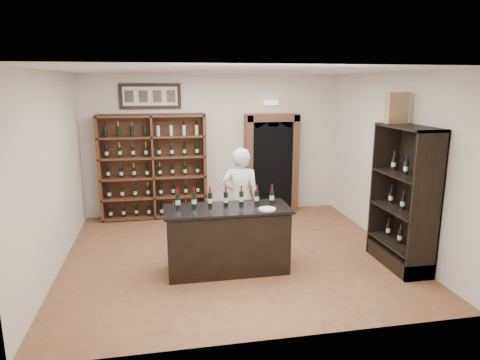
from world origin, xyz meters
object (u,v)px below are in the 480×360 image
wine_shelf (153,167)px  shopkeeper (241,199)px  tasting_counter (227,240)px  counter_bottle_0 (178,201)px  wine_crate (397,108)px  side_cabinet (404,219)px

wine_shelf → shopkeeper: size_ratio=1.24×
tasting_counter → counter_bottle_0: 0.95m
counter_bottle_0 → wine_crate: 3.66m
wine_shelf → counter_bottle_0: (0.38, -2.81, 0.01)m
wine_shelf → wine_crate: wine_crate is taller
shopkeeper → tasting_counter: bearing=81.9°
counter_bottle_0 → side_cabinet: (3.44, -0.42, -0.35)m
counter_bottle_0 → side_cabinet: side_cabinet is taller
wine_shelf → side_cabinet: same height
shopkeeper → wine_crate: wine_crate is taller
tasting_counter → wine_crate: wine_crate is taller
tasting_counter → side_cabinet: size_ratio=0.85×
counter_bottle_0 → shopkeeper: (1.09, 0.73, -0.22)m
side_cabinet → tasting_counter: bearing=173.7°
counter_bottle_0 → shopkeeper: 1.33m
wine_crate → counter_bottle_0: bearing=178.3°
counter_bottle_0 → wine_shelf: bearing=97.7°
wine_shelf → tasting_counter: size_ratio=1.17×
shopkeeper → counter_bottle_0: bearing=49.2°
wine_shelf → shopkeeper: (1.47, -2.08, -0.21)m
shopkeeper → wine_crate: (2.32, -0.76, 1.55)m
counter_bottle_0 → side_cabinet: size_ratio=0.14×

